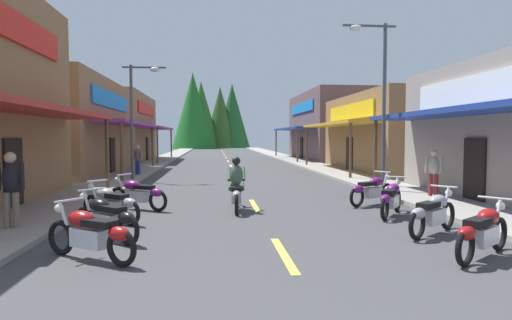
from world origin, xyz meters
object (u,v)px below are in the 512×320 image
object	(u,v)px
streetlamp_right	(377,84)
motorcycle_parked_right_1	(483,231)
motorcycle_parked_right_2	(433,213)
motorcycle_parked_right_3	(391,198)
rider_cruising_lead	(236,188)
pedestrian_waiting	(434,170)
motorcycle_parked_right_4	(372,190)
pedestrian_by_shop	(11,186)
motorcycle_parked_left_2	(111,203)
streetlamp_left	(138,105)
pedestrian_browsing	(138,158)
motorcycle_parked_left_3	(138,193)
motorcycle_parked_left_0	(91,233)
motorcycle_parked_left_1	(106,217)

from	to	relation	value
streetlamp_right	motorcycle_parked_right_1	distance (m)	9.53
motorcycle_parked_right_2	motorcycle_parked_right_3	size ratio (longest dim) A/B	0.97
rider_cruising_lead	pedestrian_waiting	distance (m)	7.03
motorcycle_parked_right_2	motorcycle_parked_right_4	bearing A→B (deg)	49.89
pedestrian_by_shop	motorcycle_parked_right_2	bearing A→B (deg)	78.51
motorcycle_parked_right_2	motorcycle_parked_left_2	distance (m)	7.59
streetlamp_left	motorcycle_parked_right_3	size ratio (longest dim) A/B	3.08
pedestrian_browsing	pedestrian_waiting	distance (m)	15.06
motorcycle_parked_right_2	motorcycle_parked_left_3	bearing A→B (deg)	113.01
streetlamp_right	motorcycle_parked_right_3	bearing A→B (deg)	-106.28
motorcycle_parked_right_2	motorcycle_parked_right_4	size ratio (longest dim) A/B	0.94
motorcycle_parked_left_0	motorcycle_parked_right_3	bearing A→B (deg)	-118.54
motorcycle_parked_right_2	pedestrian_waiting	world-z (taller)	pedestrian_waiting
motorcycle_parked_left_1	motorcycle_parked_right_2	bearing A→B (deg)	-139.29
motorcycle_parked_right_1	motorcycle_parked_right_3	distance (m)	4.08
motorcycle_parked_right_2	motorcycle_parked_left_3	world-z (taller)	same
motorcycle_parked_right_2	pedestrian_by_shop	bearing A→B (deg)	135.80
motorcycle_parked_right_1	motorcycle_parked_left_1	size ratio (longest dim) A/B	1.08
motorcycle_parked_left_3	pedestrian_browsing	xyz separation A→B (m)	(-1.87, 10.86, 0.50)
motorcycle_parked_left_2	motorcycle_parked_left_1	bearing A→B (deg)	139.18
motorcycle_parked_right_2	rider_cruising_lead	size ratio (longest dim) A/B	0.82
motorcycle_parked_right_4	pedestrian_waiting	distance (m)	2.78
motorcycle_parked_right_1	motorcycle_parked_right_4	size ratio (longest dim) A/B	0.96
motorcycle_parked_left_3	rider_cruising_lead	bearing A→B (deg)	-157.12
rider_cruising_lead	motorcycle_parked_left_2	bearing A→B (deg)	116.35
motorcycle_parked_right_1	pedestrian_by_shop	world-z (taller)	pedestrian_by_shop
motorcycle_parked_right_3	motorcycle_parked_left_1	bearing A→B (deg)	141.99
motorcycle_parked_right_2	motorcycle_parked_right_1	bearing A→B (deg)	-129.64
motorcycle_parked_right_1	rider_cruising_lead	world-z (taller)	rider_cruising_lead
pedestrian_by_shop	motorcycle_parked_left_2	bearing A→B (deg)	112.91
pedestrian_browsing	motorcycle_parked_left_1	bearing A→B (deg)	41.91
motorcycle_parked_left_3	motorcycle_parked_right_4	bearing A→B (deg)	-146.63
motorcycle_parked_left_1	rider_cruising_lead	distance (m)	4.37
streetlamp_right	motorcycle_parked_right_4	size ratio (longest dim) A/B	3.42
motorcycle_parked_right_3	rider_cruising_lead	size ratio (longest dim) A/B	0.84
motorcycle_parked_left_1	motorcycle_parked_left_2	distance (m)	1.94
streetlamp_left	motorcycle_parked_left_0	distance (m)	13.97
motorcycle_parked_right_1	pedestrian_browsing	bearing A→B (deg)	81.77
streetlamp_left	motorcycle_parked_right_2	size ratio (longest dim) A/B	3.16
rider_cruising_lead	motorcycle_parked_left_0	bearing A→B (deg)	152.86
rider_cruising_lead	pedestrian_by_shop	world-z (taller)	pedestrian_by_shop
motorcycle_parked_left_0	motorcycle_parked_left_2	distance (m)	3.42
streetlamp_left	motorcycle_parked_right_4	distance (m)	12.17
motorcycle_parked_right_4	motorcycle_parked_left_3	world-z (taller)	same
motorcycle_parked_right_3	pedestrian_waiting	xyz separation A→B (m)	(2.72, 2.86, 0.50)
motorcycle_parked_left_1	rider_cruising_lead	bearing A→B (deg)	-88.91
pedestrian_by_shop	pedestrian_browsing	distance (m)	13.71
motorcycle_parked_right_4	motorcycle_parked_left_3	size ratio (longest dim) A/B	0.99
streetlamp_left	motorcycle_parked_left_3	bearing A→B (deg)	-80.65
motorcycle_parked_left_0	motorcycle_parked_left_1	distance (m)	1.48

